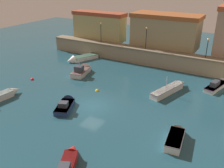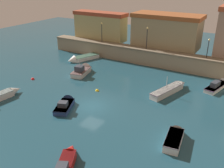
% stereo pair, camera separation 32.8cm
% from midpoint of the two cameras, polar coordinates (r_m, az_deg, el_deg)
% --- Properties ---
extents(ground_plane, '(102.00, 102.00, 0.00)m').
position_cam_midpoint_polar(ground_plane, '(30.55, -4.48, -5.08)').
color(ground_plane, '#1E4756').
extents(quay_wall, '(41.15, 2.32, 2.79)m').
position_cam_midpoint_polar(quay_wall, '(44.74, 8.75, 6.25)').
color(quay_wall, gray).
rests_on(quay_wall, ground).
extents(old_town_backdrop, '(36.69, 5.46, 7.91)m').
position_cam_midpoint_polar(old_town_backdrop, '(45.57, 14.97, 11.86)').
color(old_town_backdrop, tan).
rests_on(old_town_backdrop, ground).
extents(quay_lamp_0, '(0.32, 0.32, 3.74)m').
position_cam_midpoint_polar(quay_lamp_0, '(48.18, -2.18, 12.49)').
color(quay_lamp_0, black).
rests_on(quay_lamp_0, quay_wall).
extents(quay_lamp_1, '(0.32, 0.32, 3.78)m').
position_cam_midpoint_polar(quay_lamp_1, '(43.97, 8.31, 11.18)').
color(quay_lamp_1, black).
rests_on(quay_lamp_1, quay_wall).
extents(quay_lamp_2, '(0.32, 0.32, 3.03)m').
position_cam_midpoint_polar(quay_lamp_2, '(41.40, 21.57, 8.37)').
color(quay_lamp_2, black).
rests_on(quay_lamp_2, quay_wall).
extents(moored_boat_0, '(2.89, 6.24, 1.64)m').
position_cam_midpoint_polar(moored_boat_0, '(38.45, 23.65, -0.18)').
color(moored_boat_0, silver).
rests_on(moored_boat_0, ground).
extents(moored_boat_2, '(3.28, 5.05, 1.51)m').
position_cam_midpoint_polar(moored_boat_2, '(21.75, -10.12, -17.66)').
color(moored_boat_2, red).
rests_on(moored_boat_2, ground).
extents(moored_boat_4, '(2.94, 5.50, 3.07)m').
position_cam_midpoint_polar(moored_boat_4, '(40.72, -6.46, 3.24)').
color(moored_boat_4, silver).
rests_on(moored_boat_4, ground).
extents(moored_boat_5, '(3.93, 6.56, 1.62)m').
position_cam_midpoint_polar(moored_boat_5, '(46.98, -6.95, 5.91)').
color(moored_boat_5, white).
rests_on(moored_boat_5, ground).
extents(moored_boat_6, '(3.17, 4.73, 1.63)m').
position_cam_midpoint_polar(moored_boat_6, '(30.76, -10.26, -4.45)').
color(moored_boat_6, navy).
rests_on(moored_boat_6, ground).
extents(moored_boat_7, '(1.90, 4.54, 1.32)m').
position_cam_midpoint_polar(moored_boat_7, '(25.21, 14.69, -11.67)').
color(moored_boat_7, white).
rests_on(moored_boat_7, ground).
extents(moored_boat_9, '(3.27, 7.43, 2.73)m').
position_cam_midpoint_polar(moored_boat_9, '(34.77, 13.63, -1.13)').
color(moored_boat_9, silver).
rests_on(moored_boat_9, ground).
extents(mooring_buoy_0, '(0.53, 0.53, 0.53)m').
position_cam_midpoint_polar(mooring_buoy_0, '(39.94, -17.61, 1.03)').
color(mooring_buoy_0, red).
rests_on(mooring_buoy_0, ground).
extents(mooring_buoy_1, '(0.50, 0.50, 0.50)m').
position_cam_midpoint_polar(mooring_buoy_1, '(34.36, -3.18, -1.59)').
color(mooring_buoy_1, yellow).
rests_on(mooring_buoy_1, ground).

